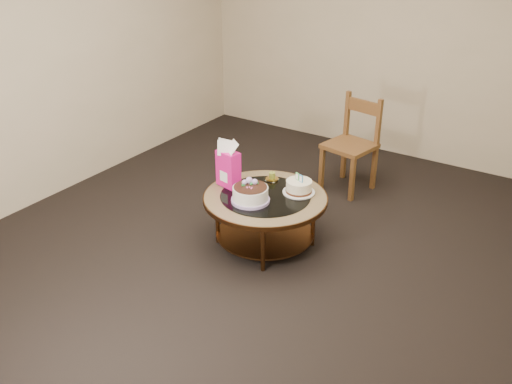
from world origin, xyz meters
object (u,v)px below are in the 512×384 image
Objects in this scene: coffee_table at (265,204)px; cream_cake at (299,187)px; decorated_cake at (250,195)px; dining_chair at (352,144)px; gift_bag at (228,164)px.

coffee_table is 3.85× the size of cream_cake.
decorated_cake is 1.54m from dining_chair.
coffee_table is 0.31m from cream_cake.
dining_chair reaches higher than gift_bag.
coffee_table is 2.56× the size of gift_bag.
coffee_table is 3.30× the size of decorated_cake.
dining_chair is at bearing 83.28° from decorated_cake.
cream_cake is 0.61m from gift_bag.
gift_bag is (-0.35, -0.02, 0.28)m from coffee_table.
dining_chair is (0.14, 1.38, 0.10)m from coffee_table.
dining_chair is at bearing 83.11° from gift_bag.
cream_cake reaches higher than coffee_table.
cream_cake is at bearing -75.75° from dining_chair.
decorated_cake is 1.17× the size of cream_cake.
cream_cake is (0.20, 0.19, 0.13)m from coffee_table.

